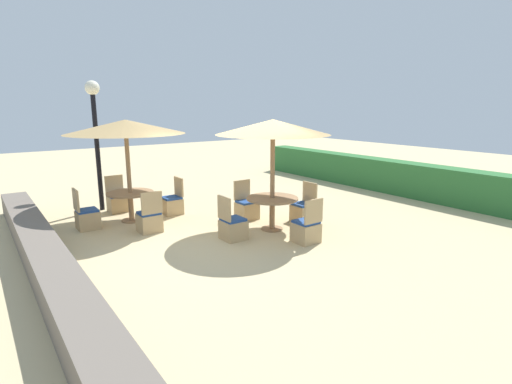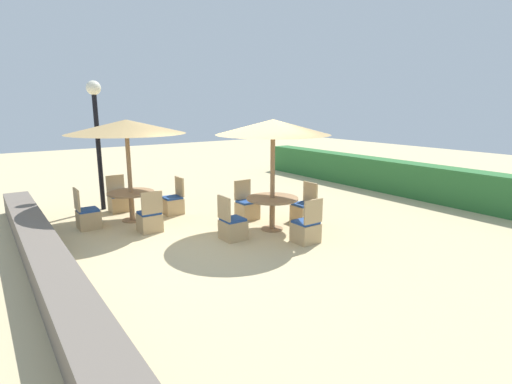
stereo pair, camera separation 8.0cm
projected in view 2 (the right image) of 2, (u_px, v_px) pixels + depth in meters
The scene contains 16 objects.
ground_plane at pixel (233, 237), 8.39m from camera, with size 40.00×40.00×0.00m, color #C6B284.
hedge_row at pixel (417, 181), 11.94m from camera, with size 13.00×0.70×1.01m, color #2D6B33.
stone_border at pixel (47, 263), 6.37m from camera, with size 10.00×0.56×0.51m, color #6B6056.
lamp_post at pixel (96, 120), 10.14m from camera, with size 0.36×0.36×3.32m.
parasol_front_left at pixel (126, 127), 9.12m from camera, with size 2.70×2.70×2.40m.
round_table_front_left at pixel (131, 198), 9.48m from camera, with size 1.09×1.09×0.70m.
patio_chair_front_left_north at pixel (173, 204), 10.15m from camera, with size 0.46×0.46×0.93m.
patio_chair_front_left_east at pixel (150, 220), 8.71m from camera, with size 0.46×0.46×0.93m.
patio_chair_front_left_south at pixel (88, 217), 8.94m from camera, with size 0.46×0.46×0.93m.
patio_chair_front_left_west at pixel (119, 201), 10.40m from camera, with size 0.46×0.46×0.93m.
parasol_center at pixel (273, 128), 8.43m from camera, with size 2.46×2.46×2.43m.
round_table_center at pixel (272, 204), 8.79m from camera, with size 1.14×1.14×0.73m.
patio_chair_center_west at pixel (247, 208), 9.72m from camera, with size 0.46×0.46×0.93m.
patio_chair_center_north at pixel (304, 211), 9.47m from camera, with size 0.46×0.46×0.93m.
patio_chair_center_south at pixel (232, 227), 8.22m from camera, with size 0.46×0.46×0.93m.
patio_chair_center_east at pixel (306, 230), 8.02m from camera, with size 0.46×0.46×0.93m.
Camera 2 is at (6.81, -4.21, 2.73)m, focal length 28.00 mm.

